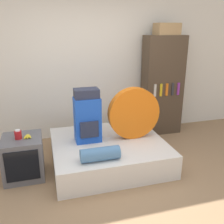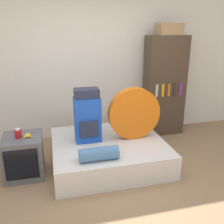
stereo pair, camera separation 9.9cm
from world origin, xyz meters
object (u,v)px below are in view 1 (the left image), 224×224
at_px(television, 24,157).
at_px(backpack, 87,116).
at_px(sleeping_roll, 100,154).
at_px(canister, 18,135).
at_px(bookshelf, 162,86).
at_px(tent_bag, 134,113).
at_px(cardboard_box, 167,29).

bearing_deg(television, backpack, 9.86).
height_order(sleeping_roll, canister, canister).
bearing_deg(bookshelf, sleeping_roll, -137.41).
bearing_deg(sleeping_roll, tent_bag, 40.36).
bearing_deg(sleeping_roll, television, 154.28).
bearing_deg(canister, tent_bag, 3.43).
xyz_separation_m(backpack, tent_bag, (0.69, -0.07, 0.01)).
distance_m(television, bookshelf, 2.74).
bearing_deg(backpack, canister, -169.79).
height_order(backpack, sleeping_roll, backpack).
height_order(television, bookshelf, bookshelf).
height_order(television, cardboard_box, cardboard_box).
distance_m(sleeping_roll, canister, 1.11).
bearing_deg(sleeping_roll, backpack, 93.81).
bearing_deg(cardboard_box, television, -159.49).
relative_size(backpack, canister, 6.23).
bearing_deg(television, canister, -159.52).
relative_size(tent_bag, television, 1.37).
xyz_separation_m(canister, cardboard_box, (2.53, 0.95, 1.30)).
relative_size(tent_bag, bookshelf, 0.43).
relative_size(tent_bag, canister, 6.18).
bearing_deg(bookshelf, cardboard_box, -27.62).
bearing_deg(tent_bag, cardboard_box, 43.47).
bearing_deg(bookshelf, tent_bag, -135.88).
relative_size(canister, bookshelf, 0.07).
relative_size(sleeping_roll, canister, 3.97).
bearing_deg(tent_bag, canister, -176.57).
height_order(tent_bag, television, tent_bag).
bearing_deg(sleeping_roll, canister, 155.48).
bearing_deg(cardboard_box, canister, -159.49).
distance_m(backpack, tent_bag, 0.69).
distance_m(canister, cardboard_box, 3.00).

